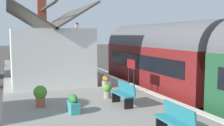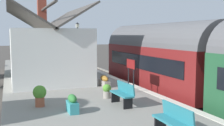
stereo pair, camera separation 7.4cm
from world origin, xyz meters
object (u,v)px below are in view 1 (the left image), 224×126
at_px(planter_bench_right, 40,95).
at_px(planter_under_sign, 42,62).
at_px(planter_edge_far, 73,104).
at_px(lamp_post_platform, 77,36).
at_px(train, 222,70).
at_px(bench_platform_end, 124,93).
at_px(planter_by_door, 51,60).
at_px(station_sign_board, 131,67).
at_px(planter_edge_near, 104,81).
at_px(bench_near_building, 175,120).
at_px(planter_bench_left, 107,91).
at_px(station_building, 47,52).

bearing_deg(planter_bench_right, planter_under_sign, -7.07).
xyz_separation_m(planter_edge_far, lamp_post_platform, (14.28, -3.69, 2.33)).
relative_size(train, bench_platform_end, 14.33).
height_order(planter_edge_far, planter_by_door, planter_edge_far).
height_order(planter_under_sign, lamp_post_platform, lamp_post_platform).
xyz_separation_m(planter_edge_far, planter_by_door, (17.91, -1.88, -0.05)).
distance_m(bench_platform_end, station_sign_board, 2.83).
distance_m(planter_under_sign, planter_by_door, 2.80).
height_order(bench_platform_end, planter_edge_near, bench_platform_end).
distance_m(bench_near_building, planter_bench_left, 4.98).
bearing_deg(planter_edge_far, planter_bench_right, 38.68).
xyz_separation_m(bench_near_building, planter_bench_right, (4.55, 2.96, -0.01)).
height_order(planter_bench_left, station_sign_board, station_sign_board).
bearing_deg(station_sign_board, station_building, 32.24).
bearing_deg(planter_bench_left, lamp_post_platform, -8.12).
relative_size(station_building, planter_edge_far, 10.75).
xyz_separation_m(bench_platform_end, planter_bench_left, (1.36, 0.17, -0.16)).
bearing_deg(station_building, bench_platform_end, -166.02).
height_order(lamp_post_platform, station_sign_board, lamp_post_platform).
height_order(bench_near_building, planter_by_door, bench_near_building).
relative_size(train, planter_by_door, 27.18).
bearing_deg(train, planter_edge_near, 37.88).
distance_m(planter_by_door, lamp_post_platform, 4.70).
distance_m(station_building, bench_platform_end, 7.90).
relative_size(bench_near_building, lamp_post_platform, 0.37).
bearing_deg(planter_edge_far, bench_platform_end, -82.08).
bearing_deg(planter_edge_far, planter_by_door, -6.00).
height_order(planter_bench_right, planter_bench_left, planter_bench_right).
relative_size(planter_bench_left, lamp_post_platform, 0.17).
relative_size(planter_bench_right, planter_edge_near, 0.77).
relative_size(planter_bench_right, planter_under_sign, 0.82).
bearing_deg(planter_bench_left, station_building, 15.42).
bearing_deg(bench_platform_end, station_sign_board, -31.26).
bearing_deg(planter_under_sign, planter_edge_near, -170.21).
distance_m(bench_near_building, station_sign_board, 6.17).
height_order(bench_platform_end, planter_edge_far, bench_platform_end).
xyz_separation_m(planter_edge_far, planter_edge_near, (4.27, -2.67, -0.04)).
bearing_deg(planter_edge_near, planter_bench_left, 163.20).
relative_size(planter_edge_far, planter_under_sign, 0.72).
height_order(station_building, planter_edge_far, station_building).
xyz_separation_m(planter_by_door, planter_bench_left, (-16.26, -0.00, 0.06)).
distance_m(planter_edge_far, lamp_post_platform, 14.93).
distance_m(planter_bench_right, lamp_post_platform, 14.03).
bearing_deg(planter_bench_right, train, -102.30).
distance_m(station_building, station_sign_board, 6.22).
xyz_separation_m(bench_near_building, planter_edge_near, (7.59, -0.70, -0.20)).
distance_m(planter_under_sign, lamp_post_platform, 3.89).
distance_m(train, planter_by_door, 18.80).
relative_size(bench_platform_end, planter_under_sign, 1.40).
bearing_deg(bench_near_building, train, -55.27).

